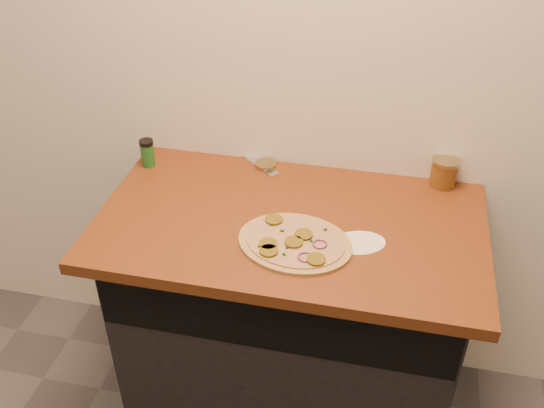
% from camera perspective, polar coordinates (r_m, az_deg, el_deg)
% --- Properties ---
extents(cabinet, '(1.10, 0.60, 0.86)m').
position_cam_1_polar(cabinet, '(2.22, 1.67, -10.75)').
color(cabinet, black).
rests_on(cabinet, ground).
extents(countertop, '(1.20, 0.70, 0.04)m').
position_cam_1_polar(countertop, '(1.89, 1.73, -1.90)').
color(countertop, brown).
rests_on(countertop, cabinet).
extents(pizza, '(0.39, 0.39, 0.02)m').
position_cam_1_polar(pizza, '(1.78, 2.12, -3.63)').
color(pizza, tan).
rests_on(pizza, countertop).
extents(chefs_knife, '(0.26, 0.23, 0.02)m').
position_cam_1_polar(chefs_knife, '(2.21, -2.51, 4.80)').
color(chefs_knife, '#B7BAC1').
rests_on(chefs_knife, countertop).
extents(mason_jar_lid, '(0.08, 0.08, 0.02)m').
position_cam_1_polar(mason_jar_lid, '(2.13, -0.61, 3.72)').
color(mason_jar_lid, '#9D8E5B').
rests_on(mason_jar_lid, countertop).
extents(salsa_jar, '(0.09, 0.09, 0.10)m').
position_cam_1_polar(salsa_jar, '(2.09, 15.88, 2.91)').
color(salsa_jar, '#A51710').
rests_on(salsa_jar, countertop).
extents(spice_shaker, '(0.05, 0.05, 0.10)m').
position_cam_1_polar(spice_shaker, '(2.17, -11.64, 4.74)').
color(spice_shaker, '#1D5C21').
rests_on(spice_shaker, countertop).
extents(flour_spill, '(0.20, 0.20, 0.00)m').
position_cam_1_polar(flour_spill, '(1.81, 8.19, -3.62)').
color(flour_spill, white).
rests_on(flour_spill, countertop).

